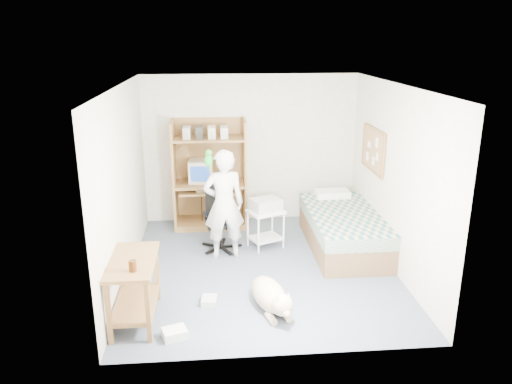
% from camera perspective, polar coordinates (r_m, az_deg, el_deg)
% --- Properties ---
extents(floor, '(4.00, 4.00, 0.00)m').
position_cam_1_polar(floor, '(7.03, 0.67, -8.66)').
color(floor, '#4C5868').
rests_on(floor, ground).
extents(wall_back, '(3.60, 0.02, 2.50)m').
position_cam_1_polar(wall_back, '(8.51, -0.63, 4.94)').
color(wall_back, beige).
rests_on(wall_back, floor).
extents(wall_right, '(0.02, 4.00, 2.50)m').
position_cam_1_polar(wall_right, '(6.99, 15.57, 1.48)').
color(wall_right, beige).
rests_on(wall_right, floor).
extents(wall_left, '(0.02, 4.00, 2.50)m').
position_cam_1_polar(wall_left, '(6.65, -14.91, 0.74)').
color(wall_left, beige).
rests_on(wall_left, floor).
extents(ceiling, '(3.60, 4.00, 0.02)m').
position_cam_1_polar(ceiling, '(6.34, 0.75, 12.07)').
color(ceiling, white).
rests_on(ceiling, wall_back).
extents(computer_hutch, '(1.20, 0.63, 1.80)m').
position_cam_1_polar(computer_hutch, '(8.34, -5.28, 1.56)').
color(computer_hutch, brown).
rests_on(computer_hutch, floor).
extents(bed, '(1.02, 2.02, 0.66)m').
position_cam_1_polar(bed, '(7.70, 9.93, -4.21)').
color(bed, brown).
rests_on(bed, floor).
extents(side_desk, '(0.50, 1.00, 0.75)m').
position_cam_1_polar(side_desk, '(5.78, -13.79, -9.83)').
color(side_desk, brown).
rests_on(side_desk, floor).
extents(corkboard, '(0.04, 0.94, 0.66)m').
position_cam_1_polar(corkboard, '(7.75, 13.24, 4.74)').
color(corkboard, olive).
rests_on(corkboard, wall_right).
extents(office_chair, '(0.54, 0.54, 0.96)m').
position_cam_1_polar(office_chair, '(7.55, -4.11, -3.97)').
color(office_chair, black).
rests_on(office_chair, floor).
extents(person, '(0.63, 0.46, 1.60)m').
position_cam_1_polar(person, '(7.10, -3.68, -1.42)').
color(person, silver).
rests_on(person, floor).
extents(parrot, '(0.12, 0.21, 0.32)m').
position_cam_1_polar(parrot, '(6.93, -5.44, 3.77)').
color(parrot, '#128122').
rests_on(parrot, person).
extents(dog, '(0.52, 1.07, 0.41)m').
position_cam_1_polar(dog, '(5.98, 1.72, -11.78)').
color(dog, beige).
rests_on(dog, floor).
extents(printer_cart, '(0.61, 0.56, 0.59)m').
position_cam_1_polar(printer_cart, '(7.54, 1.11, -3.54)').
color(printer_cart, white).
rests_on(printer_cart, floor).
extents(printer, '(0.51, 0.46, 0.18)m').
position_cam_1_polar(printer, '(7.44, 1.12, -1.46)').
color(printer, '#A8A8A4').
rests_on(printer, printer_cart).
extents(crt_monitor, '(0.41, 0.43, 0.37)m').
position_cam_1_polar(crt_monitor, '(8.31, -6.31, 2.42)').
color(crt_monitor, beige).
rests_on(crt_monitor, computer_hutch).
extents(keyboard, '(0.46, 0.20, 0.03)m').
position_cam_1_polar(keyboard, '(8.23, -5.36, 0.24)').
color(keyboard, beige).
rests_on(keyboard, computer_hutch).
extents(pencil_cup, '(0.08, 0.08, 0.12)m').
position_cam_1_polar(pencil_cup, '(8.26, -2.77, 1.45)').
color(pencil_cup, yellow).
rests_on(pencil_cup, computer_hutch).
extents(drink_glass, '(0.08, 0.08, 0.12)m').
position_cam_1_polar(drink_glass, '(5.39, -13.93, -8.20)').
color(drink_glass, '#3B1D09').
rests_on(drink_glass, side_desk).
extents(floor_box_a, '(0.30, 0.27, 0.10)m').
position_cam_1_polar(floor_box_a, '(5.62, -9.29, -15.66)').
color(floor_box_a, white).
rests_on(floor_box_a, floor).
extents(floor_box_b, '(0.20, 0.24, 0.08)m').
position_cam_1_polar(floor_box_b, '(6.18, -5.36, -12.27)').
color(floor_box_b, beige).
rests_on(floor_box_b, floor).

